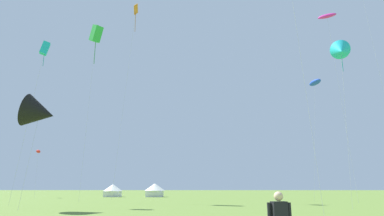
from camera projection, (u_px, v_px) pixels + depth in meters
The scene contains 10 objects.
kite_orange_diamond at pixel (135, 14), 53.21m from camera, with size 2.07×2.95×31.12m.
kite_blue_parafoil at pixel (315, 83), 49.00m from camera, with size 2.99×3.12×17.51m.
kite_magenta_parafoil at pixel (327, 16), 44.64m from camera, with size 2.58×2.02×24.97m.
kite_red_parafoil at pixel (38, 151), 60.56m from camera, with size 2.20×3.38×8.63m.
kite_cyan_delta at pixel (341, 51), 32.76m from camera, with size 2.68×2.93×16.38m.
kite_black_delta at pixel (40, 113), 29.08m from camera, with size 3.43×3.36×9.91m.
kite_green_box at pixel (96, 34), 48.30m from camera, with size 2.27×2.98×25.16m.
kite_cyan_box at pixel (45, 49), 38.50m from camera, with size 1.91×1.86×18.53m.
festival_tent_center at pixel (113, 190), 62.94m from camera, with size 3.63×3.63×2.36m.
festival_tent_right at pixel (155, 189), 62.83m from camera, with size 3.88×3.88×2.52m.
Camera 1 is at (0.62, -3.41, 1.83)m, focal length 30.67 mm.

